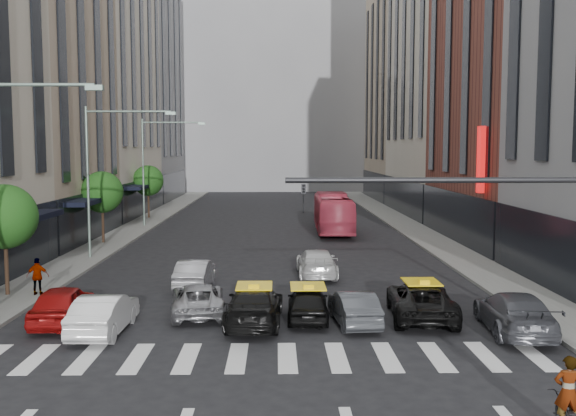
{
  "coord_description": "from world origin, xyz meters",
  "views": [
    {
      "loc": [
        0.25,
        -18.47,
        6.67
      ],
      "look_at": [
        0.78,
        10.19,
        4.0
      ],
      "focal_mm": 40.0,
      "sensor_mm": 36.0,
      "label": 1
    }
  ],
  "objects_px": {
    "taxi_left": "(254,305)",
    "bus": "(333,213)",
    "car_red": "(63,304)",
    "streetlamp_far": "(154,158)",
    "taxi_center": "(308,304)",
    "pedestrian_far": "(38,276)",
    "streetlamp_mid": "(103,161)",
    "car_white_front": "(104,313)"
  },
  "relations": [
    {
      "from": "taxi_left",
      "to": "bus",
      "type": "bearing_deg",
      "value": -98.94
    },
    {
      "from": "car_red",
      "to": "taxi_left",
      "type": "bearing_deg",
      "value": 175.18
    },
    {
      "from": "streetlamp_far",
      "to": "car_red",
      "type": "relative_size",
      "value": 2.05
    },
    {
      "from": "taxi_left",
      "to": "taxi_center",
      "type": "bearing_deg",
      "value": -163.0
    },
    {
      "from": "streetlamp_far",
      "to": "car_red",
      "type": "distance_m",
      "value": 30.84
    },
    {
      "from": "streetlamp_far",
      "to": "pedestrian_far",
      "type": "bearing_deg",
      "value": -90.78
    },
    {
      "from": "taxi_left",
      "to": "pedestrian_far",
      "type": "bearing_deg",
      "value": -22.25
    },
    {
      "from": "taxi_center",
      "to": "bus",
      "type": "bearing_deg",
      "value": -95.12
    },
    {
      "from": "pedestrian_far",
      "to": "bus",
      "type": "bearing_deg",
      "value": -130.45
    },
    {
      "from": "car_red",
      "to": "taxi_left",
      "type": "height_order",
      "value": "car_red"
    },
    {
      "from": "taxi_left",
      "to": "bus",
      "type": "relative_size",
      "value": 0.46
    },
    {
      "from": "streetlamp_mid",
      "to": "car_white_front",
      "type": "distance_m",
      "value": 16.96
    },
    {
      "from": "bus",
      "to": "streetlamp_mid",
      "type": "bearing_deg",
      "value": 40.87
    },
    {
      "from": "taxi_center",
      "to": "streetlamp_mid",
      "type": "bearing_deg",
      "value": -48.61
    },
    {
      "from": "car_red",
      "to": "taxi_center",
      "type": "relative_size",
      "value": 1.13
    },
    {
      "from": "streetlamp_far",
      "to": "car_red",
      "type": "bearing_deg",
      "value": -85.93
    },
    {
      "from": "car_white_front",
      "to": "bus",
      "type": "xyz_separation_m",
      "value": [
        10.78,
        27.89,
        0.82
      ]
    },
    {
      "from": "streetlamp_mid",
      "to": "car_white_front",
      "type": "height_order",
      "value": "streetlamp_mid"
    },
    {
      "from": "streetlamp_far",
      "to": "taxi_center",
      "type": "xyz_separation_m",
      "value": [
        11.52,
        -30.05,
        -5.24
      ]
    },
    {
      "from": "streetlamp_mid",
      "to": "taxi_left",
      "type": "relative_size",
      "value": 1.78
    },
    {
      "from": "pedestrian_far",
      "to": "streetlamp_mid",
      "type": "bearing_deg",
      "value": -98.27
    },
    {
      "from": "streetlamp_mid",
      "to": "taxi_center",
      "type": "height_order",
      "value": "streetlamp_mid"
    },
    {
      "from": "car_white_front",
      "to": "bus",
      "type": "distance_m",
      "value": 29.91
    },
    {
      "from": "car_red",
      "to": "car_white_front",
      "type": "xyz_separation_m",
      "value": [
        1.9,
        -1.31,
        -0.03
      ]
    },
    {
      "from": "streetlamp_far",
      "to": "taxi_left",
      "type": "bearing_deg",
      "value": -72.81
    },
    {
      "from": "car_white_front",
      "to": "pedestrian_far",
      "type": "xyz_separation_m",
      "value": [
        -4.41,
        5.54,
        0.26
      ]
    },
    {
      "from": "car_white_front",
      "to": "taxi_left",
      "type": "relative_size",
      "value": 0.87
    },
    {
      "from": "taxi_left",
      "to": "car_red",
      "type": "bearing_deg",
      "value": 0.28
    },
    {
      "from": "car_white_front",
      "to": "pedestrian_far",
      "type": "distance_m",
      "value": 7.08
    },
    {
      "from": "streetlamp_far",
      "to": "bus",
      "type": "height_order",
      "value": "streetlamp_far"
    },
    {
      "from": "bus",
      "to": "pedestrian_far",
      "type": "relative_size",
      "value": 6.66
    },
    {
      "from": "streetlamp_far",
      "to": "taxi_center",
      "type": "distance_m",
      "value": 32.61
    },
    {
      "from": "car_white_front",
      "to": "pedestrian_far",
      "type": "bearing_deg",
      "value": -49.67
    },
    {
      "from": "taxi_left",
      "to": "pedestrian_far",
      "type": "height_order",
      "value": "pedestrian_far"
    },
    {
      "from": "car_red",
      "to": "streetlamp_far",
      "type": "bearing_deg",
      "value": -88.66
    },
    {
      "from": "streetlamp_mid",
      "to": "car_red",
      "type": "distance_m",
      "value": 15.38
    },
    {
      "from": "streetlamp_mid",
      "to": "pedestrian_far",
      "type": "distance_m",
      "value": 11.23
    },
    {
      "from": "streetlamp_mid",
      "to": "pedestrian_far",
      "type": "bearing_deg",
      "value": -92.02
    },
    {
      "from": "bus",
      "to": "pedestrian_far",
      "type": "bearing_deg",
      "value": 57.09
    },
    {
      "from": "streetlamp_mid",
      "to": "streetlamp_far",
      "type": "xyz_separation_m",
      "value": [
        0.0,
        16.0,
        0.0
      ]
    },
    {
      "from": "car_red",
      "to": "taxi_left",
      "type": "xyz_separation_m",
      "value": [
        7.3,
        -0.27,
        -0.02
      ]
    },
    {
      "from": "car_white_front",
      "to": "taxi_left",
      "type": "height_order",
      "value": "taxi_left"
    }
  ]
}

